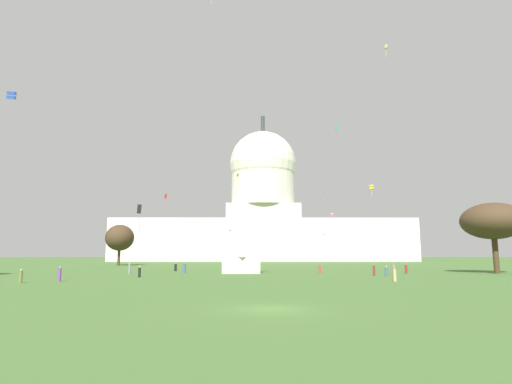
{
  "coord_description": "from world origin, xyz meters",
  "views": [
    {
      "loc": [
        -1.04,
        -24.55,
        3.16
      ],
      "look_at": [
        -0.18,
        106.64,
        23.0
      ],
      "focal_mm": 28.85,
      "sensor_mm": 36.0,
      "label": 1
    }
  ],
  "objects_px": {
    "person_grey_deep_crowd": "(394,268)",
    "kite_pink_low": "(332,215)",
    "person_red_lawn_far_right": "(320,270)",
    "person_black_back_right": "(176,267)",
    "event_tent": "(241,257)",
    "tree_east_near": "(493,221)",
    "tree_west_far": "(120,238)",
    "kite_turquoise_high": "(336,129)",
    "person_red_near_tent": "(250,266)",
    "kite_red_low": "(166,197)",
    "person_black_mid_center": "(139,272)",
    "kite_magenta_mid": "(325,194)",
    "person_olive_back_center": "(21,277)",
    "capitol_building": "(263,213)",
    "person_maroon_front_left": "(406,269)",
    "kite_white_mid": "(226,212)",
    "person_denim_near_tree_west": "(184,268)",
    "person_purple_mid_left": "(60,275)",
    "person_maroon_aisle_center": "(374,270)",
    "kite_yellow_mid": "(372,187)",
    "kite_lime_high": "(386,47)",
    "kite_orange_mid": "(238,176)",
    "kite_black_low": "(139,212)",
    "person_denim_near_tree_east": "(386,272)",
    "person_grey_back_left": "(129,269)",
    "person_tan_lawn_far_left": "(395,275)"
  },
  "relations": [
    {
      "from": "person_grey_deep_crowd",
      "to": "kite_pink_low",
      "type": "relative_size",
      "value": 0.46
    },
    {
      "from": "person_red_lawn_far_right",
      "to": "person_black_back_right",
      "type": "xyz_separation_m",
      "value": [
        -25.28,
        10.72,
        0.0
      ]
    },
    {
      "from": "event_tent",
      "to": "tree_east_near",
      "type": "relative_size",
      "value": 0.56
    },
    {
      "from": "tree_west_far",
      "to": "kite_turquoise_high",
      "type": "height_order",
      "value": "kite_turquoise_high"
    },
    {
      "from": "person_red_near_tent",
      "to": "kite_red_low",
      "type": "distance_m",
      "value": 31.8
    },
    {
      "from": "person_black_mid_center",
      "to": "kite_magenta_mid",
      "type": "height_order",
      "value": "kite_magenta_mid"
    },
    {
      "from": "person_olive_back_center",
      "to": "capitol_building",
      "type": "bearing_deg",
      "value": -10.98
    },
    {
      "from": "person_maroon_front_left",
      "to": "kite_white_mid",
      "type": "bearing_deg",
      "value": -47.43
    },
    {
      "from": "kite_pink_low",
      "to": "kite_white_mid",
      "type": "relative_size",
      "value": 1.61
    },
    {
      "from": "person_denim_near_tree_west",
      "to": "person_black_back_right",
      "type": "height_order",
      "value": "person_denim_near_tree_west"
    },
    {
      "from": "person_purple_mid_left",
      "to": "person_denim_near_tree_west",
      "type": "bearing_deg",
      "value": 83.77
    },
    {
      "from": "person_denim_near_tree_west",
      "to": "person_maroon_aisle_center",
      "type": "bearing_deg",
      "value": 28.33
    },
    {
      "from": "tree_west_far",
      "to": "kite_yellow_mid",
      "type": "height_order",
      "value": "kite_yellow_mid"
    },
    {
      "from": "person_denim_near_tree_west",
      "to": "kite_white_mid",
      "type": "bearing_deg",
      "value": 134.17
    },
    {
      "from": "person_black_back_right",
      "to": "kite_lime_high",
      "type": "height_order",
      "value": "kite_lime_high"
    },
    {
      "from": "tree_west_far",
      "to": "kite_lime_high",
      "type": "bearing_deg",
      "value": -12.62
    },
    {
      "from": "person_black_mid_center",
      "to": "kite_magenta_mid",
      "type": "distance_m",
      "value": 113.0
    },
    {
      "from": "tree_west_far",
      "to": "kite_turquoise_high",
      "type": "bearing_deg",
      "value": 4.41
    },
    {
      "from": "person_black_mid_center",
      "to": "kite_orange_mid",
      "type": "distance_m",
      "value": 85.56
    },
    {
      "from": "kite_black_low",
      "to": "kite_lime_high",
      "type": "bearing_deg",
      "value": -118.1
    },
    {
      "from": "kite_yellow_mid",
      "to": "person_red_near_tent",
      "type": "bearing_deg",
      "value": 166.54
    },
    {
      "from": "person_denim_near_tree_east",
      "to": "person_red_near_tent",
      "type": "relative_size",
      "value": 0.86
    },
    {
      "from": "person_grey_back_left",
      "to": "person_red_lawn_far_right",
      "type": "height_order",
      "value": "person_grey_back_left"
    },
    {
      "from": "tree_east_near",
      "to": "kite_magenta_mid",
      "type": "xyz_separation_m",
      "value": [
        -11.96,
        90.32,
        17.61
      ]
    },
    {
      "from": "kite_black_low",
      "to": "kite_orange_mid",
      "type": "distance_m",
      "value": 75.07
    },
    {
      "from": "person_red_near_tent",
      "to": "person_maroon_front_left",
      "type": "bearing_deg",
      "value": 29.13
    },
    {
      "from": "person_olive_back_center",
      "to": "kite_pink_low",
      "type": "distance_m",
      "value": 106.88
    },
    {
      "from": "tree_west_far",
      "to": "kite_turquoise_high",
      "type": "xyz_separation_m",
      "value": [
        63.06,
        4.86,
        33.32
      ]
    },
    {
      "from": "kite_pink_low",
      "to": "kite_yellow_mid",
      "type": "relative_size",
      "value": 1.11
    },
    {
      "from": "kite_magenta_mid",
      "to": "kite_orange_mid",
      "type": "bearing_deg",
      "value": 119.2
    },
    {
      "from": "person_purple_mid_left",
      "to": "kite_orange_mid",
      "type": "relative_size",
      "value": 0.4
    },
    {
      "from": "person_tan_lawn_far_left",
      "to": "kite_lime_high",
      "type": "distance_m",
      "value": 78.38
    },
    {
      "from": "kite_orange_mid",
      "to": "kite_black_low",
      "type": "bearing_deg",
      "value": 62.55
    },
    {
      "from": "person_maroon_front_left",
      "to": "kite_red_low",
      "type": "xyz_separation_m",
      "value": [
        -46.84,
        31.65,
        16.26
      ]
    },
    {
      "from": "person_maroon_front_left",
      "to": "person_purple_mid_left",
      "type": "relative_size",
      "value": 0.93
    },
    {
      "from": "kite_black_low",
      "to": "person_purple_mid_left",
      "type": "bearing_deg",
      "value": 105.26
    },
    {
      "from": "event_tent",
      "to": "kite_pink_low",
      "type": "distance_m",
      "value": 74.14
    },
    {
      "from": "tree_east_near",
      "to": "kite_white_mid",
      "type": "xyz_separation_m",
      "value": [
        -51.08,
        97.66,
        11.3
      ]
    },
    {
      "from": "event_tent",
      "to": "kite_lime_high",
      "type": "relative_size",
      "value": 2.16
    },
    {
      "from": "kite_pink_low",
      "to": "kite_lime_high",
      "type": "xyz_separation_m",
      "value": [
        8.02,
        -37.75,
        40.61
      ]
    },
    {
      "from": "person_black_back_right",
      "to": "kite_white_mid",
      "type": "bearing_deg",
      "value": -91.95
    },
    {
      "from": "tree_east_near",
      "to": "person_black_mid_center",
      "type": "height_order",
      "value": "tree_east_near"
    },
    {
      "from": "tree_west_far",
      "to": "person_red_near_tent",
      "type": "height_order",
      "value": "tree_west_far"
    },
    {
      "from": "person_maroon_aisle_center",
      "to": "person_purple_mid_left",
      "type": "bearing_deg",
      "value": -91.16
    },
    {
      "from": "person_denim_near_tree_east",
      "to": "person_grey_deep_crowd",
      "type": "xyz_separation_m",
      "value": [
        4.9,
        11.4,
        0.08
      ]
    },
    {
      "from": "event_tent",
      "to": "kite_red_low",
      "type": "distance_m",
      "value": 37.93
    },
    {
      "from": "person_maroon_front_left",
      "to": "kite_white_mid",
      "type": "distance_m",
      "value": 105.43
    },
    {
      "from": "person_grey_back_left",
      "to": "kite_black_low",
      "type": "xyz_separation_m",
      "value": [
        1.51,
        -1.15,
        9.1
      ]
    },
    {
      "from": "person_denim_near_tree_east",
      "to": "person_olive_back_center",
      "type": "xyz_separation_m",
      "value": [
        -44.67,
        -13.3,
        0.02
      ]
    },
    {
      "from": "person_red_lawn_far_right",
      "to": "kite_orange_mid",
      "type": "xyz_separation_m",
      "value": [
        -16.05,
        70.03,
        28.67
      ]
    }
  ]
}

